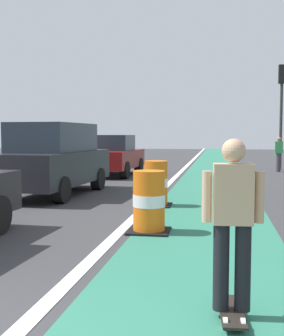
% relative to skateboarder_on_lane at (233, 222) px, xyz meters
% --- Properties ---
extents(bike_lane_strip, '(2.50, 80.00, 0.01)m').
position_rel_skateboarder_on_lane_xyz_m(bike_lane_strip, '(-0.35, 10.31, -0.91)').
color(bike_lane_strip, '#2D755B').
rests_on(bike_lane_strip, ground).
extents(lane_divider_stripe, '(0.20, 80.00, 0.01)m').
position_rel_skateboarder_on_lane_xyz_m(lane_divider_stripe, '(-1.85, 10.31, -0.91)').
color(lane_divider_stripe, silver).
rests_on(lane_divider_stripe, ground).
extents(skateboarder_on_lane, '(0.57, 0.81, 1.69)m').
position_rel_skateboarder_on_lane_xyz_m(skateboarder_on_lane, '(0.00, 0.00, 0.00)').
color(skateboarder_on_lane, black).
rests_on(skateboarder_on_lane, ground).
extents(parked_suv_second, '(2.12, 4.70, 2.04)m').
position_rel_skateboarder_on_lane_xyz_m(parked_suv_second, '(-4.75, 7.88, 0.12)').
color(parked_suv_second, black).
rests_on(parked_suv_second, ground).
extents(parked_sedan_third, '(2.04, 4.17, 1.70)m').
position_rel_skateboarder_on_lane_xyz_m(parked_sedan_third, '(-4.50, 13.96, -0.08)').
color(parked_sedan_third, maroon).
rests_on(parked_sedan_third, ground).
extents(traffic_barrel_front, '(0.73, 0.73, 1.09)m').
position_rel_skateboarder_on_lane_xyz_m(traffic_barrel_front, '(-1.34, 3.52, -0.38)').
color(traffic_barrel_front, orange).
rests_on(traffic_barrel_front, ground).
extents(traffic_barrel_mid, '(0.73, 0.73, 1.09)m').
position_rel_skateboarder_on_lane_xyz_m(traffic_barrel_mid, '(-1.62, 6.43, -0.38)').
color(traffic_barrel_mid, orange).
rests_on(traffic_barrel_mid, ground).
extents(traffic_light_corner, '(0.41, 0.32, 5.10)m').
position_rel_skateboarder_on_lane_xyz_m(traffic_light_corner, '(2.86, 18.66, 2.59)').
color(traffic_light_corner, '#2D2D2D').
rests_on(traffic_light_corner, ground).
extents(pedestrian_crossing, '(0.34, 0.20, 1.61)m').
position_rel_skateboarder_on_lane_xyz_m(pedestrian_crossing, '(2.58, 17.08, -0.05)').
color(pedestrian_crossing, '#33333D').
rests_on(pedestrian_crossing, ground).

